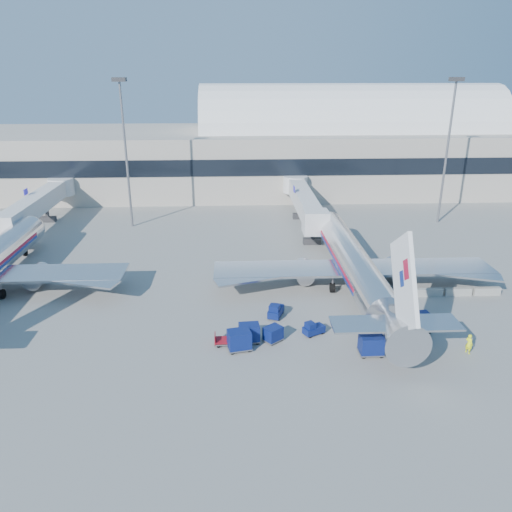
{
  "coord_description": "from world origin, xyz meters",
  "views": [
    {
      "loc": [
        -3.59,
        -47.63,
        23.96
      ],
      "look_at": [
        -1.16,
        6.0,
        3.6
      ],
      "focal_mm": 35.0,
      "sensor_mm": 36.0,
      "label": 1
    }
  ],
  "objects_px": {
    "jetbridge_near": "(303,199)",
    "tug_lead": "(313,329)",
    "ramp_worker": "(469,344)",
    "barrier_far": "(487,291)",
    "mast_west": "(124,132)",
    "tug_right": "(413,316)",
    "mast_east": "(450,130)",
    "barrier_near": "(429,292)",
    "cart_train_c": "(239,340)",
    "barrier_mid": "(458,292)",
    "cart_open_red": "(226,341)",
    "tug_left": "(275,311)",
    "cart_train_b": "(249,333)",
    "jetbridge_mid": "(40,202)",
    "cart_solo_far": "(419,322)",
    "airliner_main": "(354,265)",
    "cart_solo_near": "(371,344)",
    "cart_train_a": "(273,334)"
  },
  "relations": [
    {
      "from": "barrier_mid",
      "to": "tug_right",
      "type": "bearing_deg",
      "value": -141.01
    },
    {
      "from": "cart_train_c",
      "to": "cart_open_red",
      "type": "relative_size",
      "value": 1.22
    },
    {
      "from": "barrier_mid",
      "to": "jetbridge_near",
      "type": "bearing_deg",
      "value": 115.44
    },
    {
      "from": "tug_left",
      "to": "tug_right",
      "type": "bearing_deg",
      "value": -76.28
    },
    {
      "from": "barrier_mid",
      "to": "cart_open_red",
      "type": "relative_size",
      "value": 1.52
    },
    {
      "from": "jetbridge_near",
      "to": "tug_lead",
      "type": "bearing_deg",
      "value": -95.98
    },
    {
      "from": "mast_east",
      "to": "barrier_near",
      "type": "bearing_deg",
      "value": -113.2
    },
    {
      "from": "barrier_far",
      "to": "cart_train_b",
      "type": "xyz_separation_m",
      "value": [
        -26.98,
        -8.98,
        0.48
      ]
    },
    {
      "from": "mast_east",
      "to": "tug_left",
      "type": "height_order",
      "value": "mast_east"
    },
    {
      "from": "airliner_main",
      "to": "cart_solo_far",
      "type": "height_order",
      "value": "airliner_main"
    },
    {
      "from": "tug_lead",
      "to": "barrier_near",
      "type": "bearing_deg",
      "value": 1.15
    },
    {
      "from": "mast_west",
      "to": "tug_left",
      "type": "height_order",
      "value": "mast_west"
    },
    {
      "from": "jetbridge_near",
      "to": "tug_right",
      "type": "bearing_deg",
      "value": -79.31
    },
    {
      "from": "barrier_far",
      "to": "barrier_mid",
      "type": "bearing_deg",
      "value": 180.0
    },
    {
      "from": "jetbridge_mid",
      "to": "cart_solo_far",
      "type": "relative_size",
      "value": 12.1
    },
    {
      "from": "mast_east",
      "to": "barrier_near",
      "type": "relative_size",
      "value": 7.53
    },
    {
      "from": "ramp_worker",
      "to": "barrier_far",
      "type": "bearing_deg",
      "value": -61.04
    },
    {
      "from": "mast_east",
      "to": "cart_train_c",
      "type": "distance_m",
      "value": 52.65
    },
    {
      "from": "cart_open_red",
      "to": "cart_train_b",
      "type": "bearing_deg",
      "value": 10.84
    },
    {
      "from": "mast_west",
      "to": "tug_left",
      "type": "bearing_deg",
      "value": -57.54
    },
    {
      "from": "tug_right",
      "to": "cart_solo_near",
      "type": "relative_size",
      "value": 1.03
    },
    {
      "from": "mast_west",
      "to": "cart_solo_far",
      "type": "distance_m",
      "value": 51.27
    },
    {
      "from": "barrier_far",
      "to": "cart_train_a",
      "type": "height_order",
      "value": "cart_train_a"
    },
    {
      "from": "cart_train_c",
      "to": "ramp_worker",
      "type": "xyz_separation_m",
      "value": [
        20.42,
        -1.49,
        -0.06
      ]
    },
    {
      "from": "ramp_worker",
      "to": "airliner_main",
      "type": "bearing_deg",
      "value": -2.39
    },
    {
      "from": "tug_lead",
      "to": "cart_train_b",
      "type": "bearing_deg",
      "value": 162.02
    },
    {
      "from": "barrier_far",
      "to": "cart_open_red",
      "type": "xyz_separation_m",
      "value": [
        -29.18,
        -9.43,
        -0.07
      ]
    },
    {
      "from": "jetbridge_near",
      "to": "cart_solo_near",
      "type": "distance_m",
      "value": 40.6
    },
    {
      "from": "mast_west",
      "to": "cart_open_red",
      "type": "distance_m",
      "value": 42.97
    },
    {
      "from": "cart_solo_near",
      "to": "tug_lead",
      "type": "bearing_deg",
      "value": 139.74
    },
    {
      "from": "tug_left",
      "to": "jetbridge_near",
      "type": "bearing_deg",
      "value": 8.32
    },
    {
      "from": "barrier_mid",
      "to": "tug_left",
      "type": "bearing_deg",
      "value": -168.69
    },
    {
      "from": "mast_west",
      "to": "tug_right",
      "type": "bearing_deg",
      "value": -44.72
    },
    {
      "from": "airliner_main",
      "to": "jetbridge_near",
      "type": "bearing_deg",
      "value": 95.22
    },
    {
      "from": "jetbridge_mid",
      "to": "tug_lead",
      "type": "xyz_separation_m",
      "value": [
        38.16,
        -36.72,
        -3.32
      ]
    },
    {
      "from": "cart_train_a",
      "to": "jetbridge_near",
      "type": "bearing_deg",
      "value": 39.46
    },
    {
      "from": "tug_left",
      "to": "cart_train_c",
      "type": "bearing_deg",
      "value": 169.14
    },
    {
      "from": "mast_west",
      "to": "cart_train_b",
      "type": "height_order",
      "value": "mast_west"
    },
    {
      "from": "jetbridge_near",
      "to": "cart_train_a",
      "type": "height_order",
      "value": "jetbridge_near"
    },
    {
      "from": "cart_solo_near",
      "to": "cart_solo_far",
      "type": "distance_m",
      "value": 6.95
    },
    {
      "from": "barrier_far",
      "to": "tug_right",
      "type": "height_order",
      "value": "tug_right"
    },
    {
      "from": "jetbridge_near",
      "to": "barrier_mid",
      "type": "relative_size",
      "value": 9.17
    },
    {
      "from": "barrier_near",
      "to": "mast_west",
      "type": "bearing_deg",
      "value": 143.62
    },
    {
      "from": "jetbridge_mid",
      "to": "barrier_mid",
      "type": "relative_size",
      "value": 9.17
    },
    {
      "from": "airliner_main",
      "to": "jetbridge_near",
      "type": "distance_m",
      "value": 26.43
    },
    {
      "from": "barrier_mid",
      "to": "cart_train_b",
      "type": "distance_m",
      "value": 25.33
    },
    {
      "from": "airliner_main",
      "to": "cart_open_red",
      "type": "xyz_separation_m",
      "value": [
        -14.58,
        -11.94,
        -2.55
      ]
    },
    {
      "from": "cart_train_b",
      "to": "cart_open_red",
      "type": "height_order",
      "value": "cart_train_b"
    },
    {
      "from": "mast_west",
      "to": "barrier_far",
      "type": "distance_m",
      "value": 54.58
    },
    {
      "from": "barrier_near",
      "to": "barrier_far",
      "type": "height_order",
      "value": "same"
    }
  ]
}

